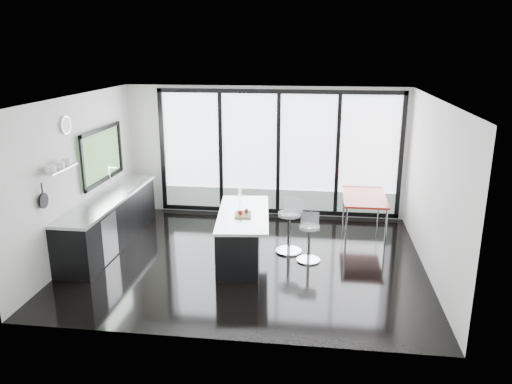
# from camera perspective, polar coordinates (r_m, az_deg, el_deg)

# --- Properties ---
(floor) EXTENTS (6.00, 5.00, 0.00)m
(floor) POSITION_cam_1_polar(r_m,az_deg,el_deg) (8.82, -0.91, -7.71)
(floor) COLOR black
(floor) RESTS_ON ground
(ceiling) EXTENTS (6.00, 5.00, 0.00)m
(ceiling) POSITION_cam_1_polar(r_m,az_deg,el_deg) (8.09, -1.00, 10.71)
(ceiling) COLOR white
(ceiling) RESTS_ON wall_back
(wall_back) EXTENTS (6.00, 0.09, 2.80)m
(wall_back) POSITION_cam_1_polar(r_m,az_deg,el_deg) (10.72, 2.41, 3.83)
(wall_back) COLOR silver
(wall_back) RESTS_ON ground
(wall_front) EXTENTS (6.00, 0.00, 2.80)m
(wall_front) POSITION_cam_1_polar(r_m,az_deg,el_deg) (6.01, -4.43, -5.17)
(wall_front) COLOR silver
(wall_front) RESTS_ON ground
(wall_left) EXTENTS (0.26, 5.00, 2.80)m
(wall_left) POSITION_cam_1_polar(r_m,az_deg,el_deg) (9.44, -18.88, 3.03)
(wall_left) COLOR silver
(wall_left) RESTS_ON ground
(wall_right) EXTENTS (0.00, 5.00, 2.80)m
(wall_right) POSITION_cam_1_polar(r_m,az_deg,el_deg) (8.46, 19.60, 0.34)
(wall_right) COLOR silver
(wall_right) RESTS_ON ground
(counter_cabinets) EXTENTS (0.69, 3.24, 1.36)m
(counter_cabinets) POSITION_cam_1_polar(r_m,az_deg,el_deg) (9.72, -16.37, -3.12)
(counter_cabinets) COLOR black
(counter_cabinets) RESTS_ON floor
(island) EXTENTS (1.08, 2.12, 1.08)m
(island) POSITION_cam_1_polar(r_m,az_deg,el_deg) (8.75, -1.87, -4.92)
(island) COLOR black
(island) RESTS_ON floor
(bar_stool_near) EXTENTS (0.42, 0.42, 0.65)m
(bar_stool_near) POSITION_cam_1_polar(r_m,az_deg,el_deg) (8.69, 6.06, -5.85)
(bar_stool_near) COLOR silver
(bar_stool_near) RESTS_ON floor
(bar_stool_far) EXTENTS (0.62, 0.62, 0.75)m
(bar_stool_far) POSITION_cam_1_polar(r_m,az_deg,el_deg) (9.01, 3.80, -4.62)
(bar_stool_far) COLOR silver
(bar_stool_far) RESTS_ON floor
(red_table) EXTENTS (0.83, 1.44, 0.77)m
(red_table) POSITION_cam_1_polar(r_m,az_deg,el_deg) (10.11, 12.18, -2.54)
(red_table) COLOR maroon
(red_table) RESTS_ON floor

